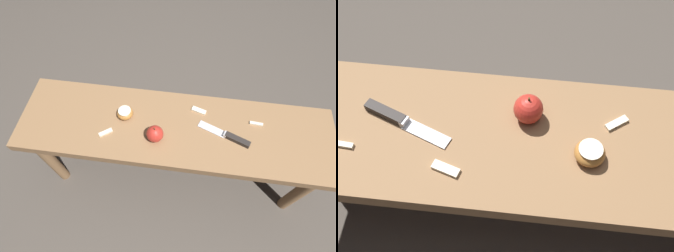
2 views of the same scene
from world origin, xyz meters
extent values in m
plane|color=#4C443D|center=(0.00, 0.00, 0.00)|extent=(8.00, 8.00, 0.00)
cube|color=olive|center=(0.00, 0.00, 0.46)|extent=(1.32, 0.36, 0.04)
cube|color=silver|center=(-0.15, -0.01, 0.48)|extent=(0.12, 0.07, 0.00)
cube|color=silver|center=(-0.21, 0.01, 0.48)|extent=(0.02, 0.03, 0.02)
cube|color=#282321|center=(-0.25, 0.03, 0.49)|extent=(0.11, 0.06, 0.02)
sphere|color=red|center=(0.07, 0.06, 0.51)|extent=(0.07, 0.07, 0.07)
cylinder|color=#4C3319|center=(0.07, 0.06, 0.55)|extent=(0.00, 0.00, 0.01)
ellipsoid|color=#B27233|center=(0.22, -0.03, 0.49)|extent=(0.07, 0.07, 0.04)
cylinder|color=silver|center=(0.22, -0.03, 0.51)|extent=(0.05, 0.05, 0.00)
cube|color=silver|center=(-0.33, -0.06, 0.48)|extent=(0.06, 0.02, 0.01)
cube|color=silver|center=(0.28, 0.07, 0.48)|extent=(0.06, 0.05, 0.01)
cube|color=silver|center=(-0.09, -0.09, 0.48)|extent=(0.07, 0.04, 0.01)
camera|label=1|loc=(-0.04, 0.55, 1.41)|focal=28.00mm
camera|label=2|loc=(0.09, -0.53, 1.39)|focal=50.00mm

